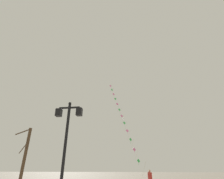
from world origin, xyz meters
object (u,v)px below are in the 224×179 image
Objects in this scene: kite_flyer at (150,179)px; bare_tree at (24,158)px; twin_lantern_lamp_post at (67,132)px; kite_train at (122,116)px.

kite_flyer is 0.36× the size of bare_tree.
kite_flyer is (4.63, 9.99, -2.56)m from twin_lantern_lamp_post.
kite_train is 15.13m from bare_tree.
kite_train is 3.56× the size of bare_tree.
twin_lantern_lamp_post is 2.94× the size of kite_flyer.
bare_tree is (-4.90, 4.57, -0.97)m from twin_lantern_lamp_post.
twin_lantern_lamp_post is at bearing 131.19° from kite_flyer.
bare_tree is at bearing 95.66° from kite_flyer.
kite_flyer is at bearing -66.28° from kite_train.
twin_lantern_lamp_post is 1.06× the size of bare_tree.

